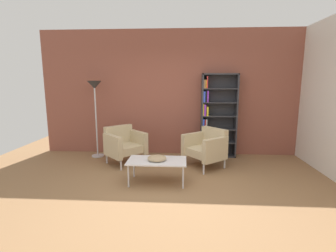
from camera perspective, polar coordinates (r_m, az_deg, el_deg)
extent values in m
plane|color=olive|center=(3.93, 0.95, -16.01)|extent=(8.32, 8.32, 0.00)
cube|color=brown|center=(5.99, 2.09, 7.44)|extent=(6.40, 0.12, 2.90)
cube|color=#333338|center=(5.82, 7.67, 2.33)|extent=(0.03, 0.30, 1.90)
cube|color=#333338|center=(5.93, 15.12, 2.21)|extent=(0.03, 0.30, 1.90)
cube|color=#333338|center=(5.81, 11.76, 11.44)|extent=(0.80, 0.30, 0.03)
cube|color=#333338|center=(6.06, 11.12, -6.52)|extent=(0.80, 0.30, 0.03)
cube|color=#333338|center=(6.00, 11.25, 2.46)|extent=(0.80, 0.02, 1.90)
cube|color=#333338|center=(5.97, 11.22, -3.56)|extent=(0.76, 0.28, 0.02)
cube|color=#333338|center=(5.91, 11.33, -0.67)|extent=(0.76, 0.28, 0.02)
cube|color=#333338|center=(5.86, 11.43, 2.27)|extent=(0.76, 0.28, 0.02)
cube|color=#333338|center=(5.83, 11.53, 5.26)|extent=(0.76, 0.28, 0.02)
cube|color=#333338|center=(5.81, 11.64, 8.27)|extent=(0.76, 0.28, 0.02)
cube|color=green|center=(5.95, 7.87, -5.39)|extent=(0.04, 0.21, 0.21)
cube|color=yellow|center=(5.97, 8.34, -5.43)|extent=(0.03, 0.24, 0.20)
cube|color=black|center=(5.96, 8.68, -5.53)|extent=(0.02, 0.21, 0.18)
cube|color=blue|center=(5.95, 8.92, -5.30)|extent=(0.02, 0.19, 0.24)
cube|color=green|center=(5.89, 7.87, -2.55)|extent=(0.03, 0.24, 0.20)
cube|color=olive|center=(5.86, 8.26, -2.73)|extent=(0.02, 0.17, 0.17)
cube|color=purple|center=(5.88, 8.62, -2.43)|extent=(0.04, 0.20, 0.23)
cube|color=purple|center=(5.89, 9.14, -2.43)|extent=(0.04, 0.21, 0.23)
cube|color=blue|center=(5.80, 8.00, 0.49)|extent=(0.04, 0.18, 0.23)
cube|color=red|center=(5.82, 8.38, 0.45)|extent=(0.02, 0.20, 0.22)
cube|color=white|center=(5.83, 8.67, 0.51)|extent=(0.02, 0.22, 0.23)
cube|color=yellow|center=(5.76, 7.99, 3.69)|extent=(0.02, 0.20, 0.26)
cube|color=purple|center=(5.76, 8.35, 3.60)|extent=(0.04, 0.18, 0.25)
cube|color=yellow|center=(5.79, 8.87, 3.40)|extent=(0.04, 0.23, 0.21)
cube|color=blue|center=(5.76, 8.16, 6.60)|extent=(0.04, 0.23, 0.24)
cube|color=black|center=(5.77, 8.57, 6.63)|extent=(0.03, 0.24, 0.24)
cube|color=purple|center=(5.77, 8.93, 6.66)|extent=(0.03, 0.25, 0.25)
cube|color=olive|center=(5.74, 8.20, 9.40)|extent=(0.04, 0.22, 0.18)
cube|color=orange|center=(5.72, 8.56, 9.39)|extent=(0.02, 0.18, 0.18)
cube|color=red|center=(5.76, 8.81, 9.77)|extent=(0.02, 0.25, 0.26)
cube|color=silver|center=(4.35, -2.51, -7.86)|extent=(1.00, 0.56, 0.02)
cylinder|color=silver|center=(4.27, -8.96, -11.16)|extent=(0.03, 0.03, 0.38)
cylinder|color=silver|center=(4.17, 3.45, -11.56)|extent=(0.03, 0.03, 0.38)
cylinder|color=silver|center=(4.69, -7.74, -9.14)|extent=(0.03, 0.03, 0.38)
cylinder|color=silver|center=(4.61, 3.47, -9.44)|extent=(0.03, 0.03, 0.38)
cylinder|color=tan|center=(4.34, -2.52, -7.61)|extent=(0.13, 0.13, 0.02)
cylinder|color=tan|center=(4.33, -2.52, -7.35)|extent=(0.32, 0.32, 0.02)
torus|color=tan|center=(4.33, -2.52, -7.20)|extent=(0.32, 0.32, 0.02)
cube|color=#C6B289|center=(5.18, 8.29, -5.78)|extent=(0.86, 0.86, 0.16)
cube|color=#C6B289|center=(5.30, 10.45, -2.46)|extent=(0.50, 0.57, 0.38)
cube|color=#C6B289|center=(5.36, 5.84, -3.98)|extent=(0.54, 0.47, 0.46)
cube|color=#C6B289|center=(4.93, 10.69, -5.35)|extent=(0.54, 0.47, 0.46)
cylinder|color=silver|center=(5.25, 3.48, -7.75)|extent=(0.04, 0.04, 0.24)
cylinder|color=silver|center=(4.83, 8.09, -9.45)|extent=(0.04, 0.04, 0.24)
cylinder|color=silver|center=(5.63, 8.07, -6.61)|extent=(0.04, 0.04, 0.24)
cylinder|color=silver|center=(5.23, 12.69, -8.05)|extent=(0.04, 0.04, 0.24)
cube|color=#C6B289|center=(5.43, -9.63, -5.09)|extent=(0.86, 0.86, 0.16)
cube|color=#C6B289|center=(5.59, -11.17, -1.84)|extent=(0.54, 0.54, 0.38)
cube|color=#C6B289|center=(5.23, -12.44, -4.51)|extent=(0.51, 0.51, 0.46)
cube|color=#C6B289|center=(5.55, -6.83, -3.51)|extent=(0.51, 0.51, 0.46)
cylinder|color=silver|center=(5.08, -10.60, -8.53)|extent=(0.04, 0.04, 0.24)
cylinder|color=silver|center=(5.39, -5.08, -7.29)|extent=(0.04, 0.04, 0.24)
cylinder|color=silver|center=(5.57, -13.69, -6.99)|extent=(0.04, 0.04, 0.24)
cylinder|color=silver|center=(5.85, -8.47, -5.96)|extent=(0.04, 0.04, 0.24)
cylinder|color=silver|center=(6.15, -15.58, -6.48)|extent=(0.28, 0.28, 0.02)
cylinder|color=silver|center=(5.97, -15.96, 1.25)|extent=(0.03, 0.03, 1.65)
cone|color=#2D2D2D|center=(5.91, -16.34, 8.94)|extent=(0.32, 0.32, 0.18)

